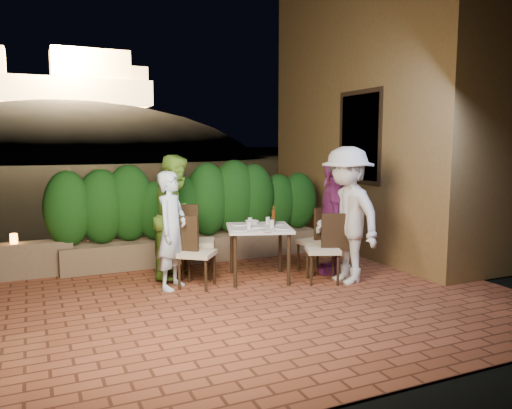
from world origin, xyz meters
TOP-DOWN VIEW (x-y plane):
  - ground at (0.00, 0.00)m, footprint 400.00×400.00m
  - terrace_floor at (0.00, 0.50)m, footprint 7.00×6.00m
  - building_wall at (3.60, 2.00)m, footprint 1.60×5.00m
  - window_pane at (2.82, 1.50)m, footprint 0.08×1.00m
  - window_frame at (2.81, 1.50)m, footprint 0.06×1.15m
  - planter at (0.20, 2.30)m, footprint 4.20×0.55m
  - hedge at (0.20, 2.30)m, footprint 4.00×0.70m
  - hill at (2.00, 60.00)m, footprint 52.00×40.00m
  - fortress at (2.00, 60.00)m, footprint 26.00×8.00m
  - dining_table at (0.66, 0.84)m, footprint 1.09×1.09m
  - plate_nw at (0.30, 0.68)m, footprint 0.21×0.21m
  - plate_sw at (0.47, 1.09)m, footprint 0.22×0.22m
  - plate_ne at (0.88, 0.56)m, footprint 0.22×0.22m
  - plate_se at (0.96, 0.93)m, footprint 0.24×0.24m
  - plate_centre at (0.61, 0.83)m, footprint 0.24×0.24m
  - plate_front at (0.60, 0.49)m, footprint 0.21×0.21m
  - glass_nw at (0.46, 0.73)m, footprint 0.06×0.06m
  - glass_sw at (0.60, 1.02)m, footprint 0.06×0.06m
  - glass_ne at (0.80, 0.71)m, footprint 0.06×0.06m
  - glass_se at (0.85, 0.97)m, footprint 0.06×0.06m
  - beer_bottle at (0.88, 0.84)m, footprint 0.05×0.05m
  - bowl at (0.67, 1.11)m, footprint 0.20×0.20m
  - chair_left_front at (-0.25, 0.83)m, footprint 0.62×0.62m
  - chair_left_back at (-0.09, 1.34)m, footprint 0.63×0.63m
  - chair_right_front at (1.39, 0.34)m, footprint 0.58×0.58m
  - chair_right_back at (1.58, 0.84)m, footprint 0.49×0.49m
  - diner_blue at (-0.56, 0.92)m, footprint 0.65×0.67m
  - diner_green at (-0.34, 1.46)m, footprint 1.04×1.07m
  - diner_white at (1.69, 0.23)m, footprint 0.80×1.26m
  - diner_purple at (1.79, 0.73)m, footprint 0.83×1.07m
  - parapet_lamp at (-2.47, 2.30)m, footprint 0.10×0.10m

SIDE VIEW (x-z plane):
  - hill at x=2.00m, z-range -15.00..7.00m
  - terrace_floor at x=0.00m, z-range -0.15..0.00m
  - ground at x=0.00m, z-range -0.02..-0.02m
  - planter at x=0.20m, z-range 0.00..0.40m
  - dining_table at x=0.66m, z-range 0.00..0.75m
  - chair_right_front at x=1.39m, z-range 0.00..0.96m
  - chair_left_front at x=-0.25m, z-range 0.00..0.96m
  - chair_right_back at x=1.58m, z-range 0.00..0.96m
  - chair_left_back at x=-0.09m, z-range 0.00..1.04m
  - parapet_lamp at x=-2.47m, z-range 0.50..0.64m
  - plate_nw at x=0.30m, z-range 0.75..0.76m
  - plate_front at x=0.60m, z-range 0.75..0.76m
  - plate_ne at x=0.88m, z-range 0.75..0.76m
  - plate_sw at x=0.47m, z-range 0.75..0.76m
  - plate_se at x=0.96m, z-range 0.75..0.76m
  - plate_centre at x=0.61m, z-range 0.75..0.76m
  - bowl at x=0.67m, z-range 0.75..0.80m
  - diner_blue at x=-0.56m, z-range 0.00..1.55m
  - glass_ne at x=0.80m, z-range 0.75..0.86m
  - glass_nw at x=0.46m, z-range 0.75..0.86m
  - glass_se at x=0.85m, z-range 0.75..0.86m
  - glass_sw at x=0.60m, z-range 0.75..0.86m
  - diner_purple at x=1.79m, z-range 0.00..1.69m
  - diner_green at x=-0.34m, z-range 0.00..1.74m
  - beer_bottle at x=0.88m, z-range 0.75..1.03m
  - diner_white at x=1.69m, z-range 0.00..1.86m
  - hedge at x=0.20m, z-range 0.40..1.50m
  - window_pane at x=2.82m, z-range 1.30..2.70m
  - window_frame at x=2.81m, z-range 1.23..2.77m
  - building_wall at x=3.60m, z-range 0.00..5.00m
  - fortress at x=2.00m, z-range 6.50..14.50m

